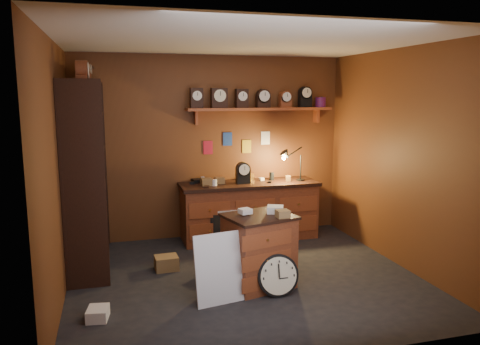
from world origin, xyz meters
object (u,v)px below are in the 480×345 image
(workbench, at_px, (249,207))
(shelving_unit, at_px, (84,167))
(big_round_clock, at_px, (278,275))
(low_cabinet, at_px, (259,248))

(workbench, bearing_deg, shelving_unit, -167.78)
(big_round_clock, bearing_deg, workbench, 81.89)
(low_cabinet, distance_m, big_round_clock, 0.39)
(shelving_unit, bearing_deg, workbench, 12.22)
(shelving_unit, xyz_separation_m, workbench, (2.28, 0.49, -0.78))
(workbench, distance_m, low_cabinet, 1.76)
(shelving_unit, relative_size, workbench, 1.26)
(low_cabinet, bearing_deg, workbench, 62.60)
(workbench, relative_size, big_round_clock, 4.44)
(shelving_unit, height_order, low_cabinet, shelving_unit)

